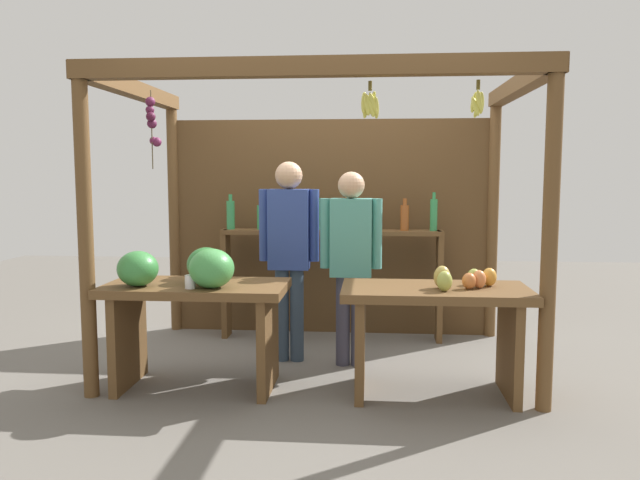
{
  "coord_description": "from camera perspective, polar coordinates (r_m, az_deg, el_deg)",
  "views": [
    {
      "loc": [
        0.39,
        -4.85,
        1.5
      ],
      "look_at": [
        0.0,
        -0.18,
        1.0
      ],
      "focal_mm": 34.81,
      "sensor_mm": 36.0,
      "label": 1
    }
  ],
  "objects": [
    {
      "name": "ground_plane",
      "position": [
        5.1,
        0.18,
        -11.05
      ],
      "size": [
        12.0,
        12.0,
        0.0
      ],
      "primitive_type": "plane",
      "color": "slate",
      "rests_on": "ground"
    },
    {
      "name": "market_stall",
      "position": [
        5.29,
        0.54,
        3.94
      ],
      "size": [
        3.11,
        1.95,
        2.23
      ],
      "color": "brown",
      "rests_on": "ground"
    },
    {
      "name": "fruit_counter_left",
      "position": [
        4.39,
        -11.57,
        -5.07
      ],
      "size": [
        1.26,
        0.65,
        1.01
      ],
      "color": "brown",
      "rests_on": "ground"
    },
    {
      "name": "fruit_counter_right",
      "position": [
        4.29,
        10.68,
        -6.84
      ],
      "size": [
        1.26,
        0.64,
        0.9
      ],
      "color": "brown",
      "rests_on": "ground"
    },
    {
      "name": "bottle_shelf_unit",
      "position": [
        5.6,
        1.04,
        -1.0
      ],
      "size": [
        1.99,
        0.22,
        1.35
      ],
      "color": "brown",
      "rests_on": "ground"
    },
    {
      "name": "vendor_man",
      "position": [
        4.93,
        -2.85,
        -0.25
      ],
      "size": [
        0.48,
        0.22,
        1.6
      ],
      "rotation": [
        0.0,
        0.0,
        0.05
      ],
      "color": "#334457",
      "rests_on": "ground"
    },
    {
      "name": "vendor_woman",
      "position": [
        4.81,
        2.86,
        -1.06
      ],
      "size": [
        0.48,
        0.21,
        1.52
      ],
      "rotation": [
        0.0,
        0.0,
        0.11
      ],
      "color": "#404053",
      "rests_on": "ground"
    }
  ]
}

